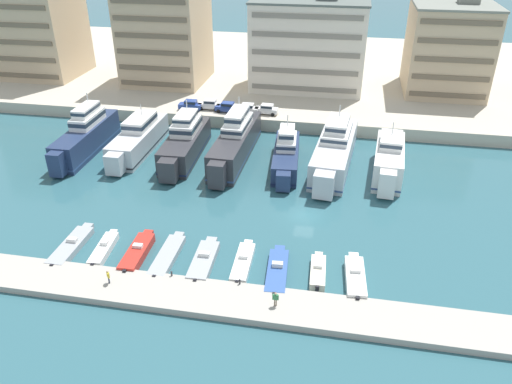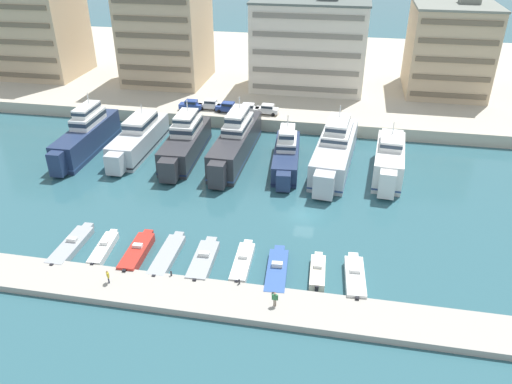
% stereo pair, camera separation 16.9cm
% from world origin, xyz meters
% --- Properties ---
extents(ground_plane, '(400.00, 400.00, 0.00)m').
position_xyz_m(ground_plane, '(0.00, 0.00, 0.00)').
color(ground_plane, '#2D5B66').
extents(quay_promenade, '(180.00, 70.00, 2.16)m').
position_xyz_m(quay_promenade, '(0.00, 61.49, 1.08)').
color(quay_promenade, '#BCB29E').
rests_on(quay_promenade, ground).
extents(pier_dock, '(120.00, 5.06, 0.73)m').
position_xyz_m(pier_dock, '(0.00, -17.77, 0.37)').
color(pier_dock, '#A8A399').
rests_on(pier_dock, ground).
extents(yacht_navy_far_left, '(3.95, 19.64, 8.97)m').
position_xyz_m(yacht_navy_far_left, '(-36.07, 13.09, 2.69)').
color(yacht_navy_far_left, navy).
rests_on(yacht_navy_far_left, ground).
extents(yacht_silver_left, '(4.38, 18.91, 7.01)m').
position_xyz_m(yacht_silver_left, '(-28.14, 14.82, 2.13)').
color(yacht_silver_left, silver).
rests_on(yacht_silver_left, ground).
extents(yacht_charcoal_mid_left, '(5.11, 19.05, 8.41)m').
position_xyz_m(yacht_charcoal_mid_left, '(-20.11, 14.14, 2.46)').
color(yacht_charcoal_mid_left, '#333338').
rests_on(yacht_charcoal_mid_left, ground).
extents(yacht_charcoal_center_left, '(4.56, 22.29, 8.89)m').
position_xyz_m(yacht_charcoal_center_left, '(-12.31, 15.19, 2.67)').
color(yacht_charcoal_center_left, '#333338').
rests_on(yacht_charcoal_center_left, ground).
extents(yacht_navy_center, '(4.79, 16.68, 7.48)m').
position_xyz_m(yacht_navy_center, '(-4.18, 13.47, 2.02)').
color(yacht_navy_center, navy).
rests_on(yacht_navy_center, ground).
extents(yacht_silver_center_right, '(6.57, 22.68, 8.52)m').
position_xyz_m(yacht_silver_center_right, '(2.90, 15.25, 2.52)').
color(yacht_silver_center_right, silver).
rests_on(yacht_silver_center_right, ground).
extents(yacht_white_mid_right, '(4.96, 16.00, 7.42)m').
position_xyz_m(yacht_white_mid_right, '(10.75, 13.39, 2.38)').
color(yacht_white_mid_right, white).
rests_on(yacht_white_mid_right, ground).
extents(motorboat_grey_far_left, '(2.09, 8.63, 1.22)m').
position_xyz_m(motorboat_grey_far_left, '(-25.40, -12.05, 0.40)').
color(motorboat_grey_far_left, '#9EA3A8').
rests_on(motorboat_grey_far_left, ground).
extents(motorboat_white_left, '(2.04, 6.95, 1.24)m').
position_xyz_m(motorboat_white_left, '(-21.48, -11.96, 0.43)').
color(motorboat_white_left, white).
rests_on(motorboat_white_left, ground).
extents(motorboat_red_mid_left, '(2.14, 7.90, 1.39)m').
position_xyz_m(motorboat_red_mid_left, '(-17.44, -12.03, 0.52)').
color(motorboat_red_mid_left, red).
rests_on(motorboat_red_mid_left, ground).
extents(motorboat_grey_center_left, '(2.00, 8.62, 0.82)m').
position_xyz_m(motorboat_grey_center_left, '(-14.01, -11.79, 0.37)').
color(motorboat_grey_center_left, '#9EA3A8').
rests_on(motorboat_grey_center_left, ground).
extents(motorboat_grey_center, '(2.41, 8.06, 1.32)m').
position_xyz_m(motorboat_grey_center, '(-9.79, -12.01, 0.45)').
color(motorboat_grey_center, '#9EA3A8').
rests_on(motorboat_grey_center, ground).
extents(motorboat_white_center_right, '(1.97, 7.67, 1.21)m').
position_xyz_m(motorboat_white_center_right, '(-5.53, -11.54, 0.43)').
color(motorboat_white_center_right, white).
rests_on(motorboat_white_center_right, ground).
extents(motorboat_blue_mid_right, '(2.59, 8.48, 1.26)m').
position_xyz_m(motorboat_blue_mid_right, '(-1.68, -12.30, 0.40)').
color(motorboat_blue_mid_right, '#33569E').
rests_on(motorboat_blue_mid_right, ground).
extents(motorboat_cream_right, '(1.79, 6.18, 1.18)m').
position_xyz_m(motorboat_cream_right, '(2.57, -11.62, 0.43)').
color(motorboat_cream_right, beige).
rests_on(motorboat_cream_right, ground).
extents(motorboat_white_far_right, '(2.38, 7.57, 1.43)m').
position_xyz_m(motorboat_white_far_right, '(6.44, -12.07, 0.55)').
color(motorboat_white_far_right, white).
rests_on(motorboat_white_far_right, ground).
extents(car_blue_far_left, '(4.11, 1.94, 1.80)m').
position_xyz_m(car_blue_far_left, '(-23.75, 29.00, 3.14)').
color(car_blue_far_left, '#28428E').
rests_on(car_blue_far_left, quay_promenade).
extents(car_white_left, '(4.11, 1.93, 1.80)m').
position_xyz_m(car_white_left, '(-20.37, 29.91, 3.14)').
color(car_white_left, white).
rests_on(car_white_left, quay_promenade).
extents(car_blue_mid_left, '(4.22, 2.18, 1.80)m').
position_xyz_m(car_blue_mid_left, '(-16.91, 29.08, 3.14)').
color(car_blue_mid_left, '#28428E').
rests_on(car_blue_mid_left, quay_promenade).
extents(car_white_center_left, '(4.13, 1.98, 1.80)m').
position_xyz_m(car_white_center_left, '(-13.24, 29.03, 3.14)').
color(car_white_center_left, white).
rests_on(car_white_center_left, quay_promenade).
extents(car_white_center, '(4.20, 2.13, 1.80)m').
position_xyz_m(car_white_center, '(-9.78, 29.31, 3.14)').
color(car_white_center, white).
rests_on(car_white_center, quay_promenade).
extents(apartment_block_far_left, '(19.45, 15.15, 26.18)m').
position_xyz_m(apartment_block_far_left, '(-63.49, 45.53, 14.30)').
color(apartment_block_far_left, '#C6AD89').
rests_on(apartment_block_far_left, quay_promenade).
extents(apartment_block_left, '(16.16, 15.83, 24.16)m').
position_xyz_m(apartment_block_left, '(-33.64, 45.72, 13.30)').
color(apartment_block_left, '#C6AD89').
rests_on(apartment_block_left, quay_promenade).
extents(apartment_block_mid_left, '(22.41, 12.81, 19.08)m').
position_xyz_m(apartment_block_mid_left, '(-4.32, 46.22, 10.75)').
color(apartment_block_mid_left, silver).
rests_on(apartment_block_mid_left, quay_promenade).
extents(apartment_block_center_left, '(15.15, 16.63, 18.73)m').
position_xyz_m(apartment_block_center_left, '(22.41, 49.16, 10.58)').
color(apartment_block_center_left, '#C6AD89').
rests_on(apartment_block_center_left, quay_promenade).
extents(pedestrian_near_edge, '(0.62, 0.22, 1.59)m').
position_xyz_m(pedestrian_near_edge, '(-1.03, -17.99, 1.68)').
color(pedestrian_near_edge, '#7A6B56').
rests_on(pedestrian_near_edge, pier_dock).
extents(pedestrian_mid_deck, '(0.43, 0.49, 1.56)m').
position_xyz_m(pedestrian_mid_deck, '(-18.09, -17.73, 1.66)').
color(pedestrian_mid_deck, '#282D3D').
rests_on(pedestrian_mid_deck, pier_dock).
extents(bollard_west, '(0.20, 0.20, 0.61)m').
position_xyz_m(bollard_west, '(-12.24, -15.49, 1.06)').
color(bollard_west, '#2D2D33').
rests_on(bollard_west, pier_dock).
extents(bollard_west_mid, '(0.20, 0.20, 0.61)m').
position_xyz_m(bollard_west_mid, '(-5.05, -15.49, 1.06)').
color(bollard_west_mid, '#2D2D33').
rests_on(bollard_west_mid, pier_dock).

